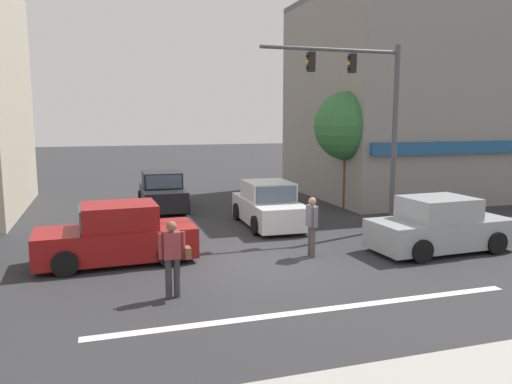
# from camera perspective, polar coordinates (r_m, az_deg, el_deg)

# --- Properties ---
(ground_plane) EXTENTS (120.00, 120.00, 0.00)m
(ground_plane) POSITION_cam_1_polar(r_m,az_deg,el_deg) (13.40, 0.70, -8.07)
(ground_plane) COLOR #2B2B2D
(lane_marking_stripe) EXTENTS (9.00, 0.24, 0.01)m
(lane_marking_stripe) POSITION_cam_1_polar(r_m,az_deg,el_deg) (10.31, 6.93, -13.27)
(lane_marking_stripe) COLOR silver
(lane_marking_stripe) RESTS_ON ground
(building_right_corner) EXTENTS (12.34, 9.21, 9.65)m
(building_right_corner) POSITION_cam_1_polar(r_m,az_deg,el_deg) (27.13, 19.09, 10.12)
(building_right_corner) COLOR gray
(building_right_corner) RESTS_ON ground
(street_tree) EXTENTS (2.89, 2.89, 4.94)m
(street_tree) POSITION_cam_1_polar(r_m,az_deg,el_deg) (21.37, 10.49, 7.39)
(street_tree) COLOR #4C3823
(street_tree) RESTS_ON ground
(traffic_light_mast) EXTENTS (4.89, 0.25, 6.20)m
(traffic_light_mast) POSITION_cam_1_polar(r_m,az_deg,el_deg) (17.07, 12.90, 9.46)
(traffic_light_mast) COLOR #47474C
(traffic_light_mast) RESTS_ON ground
(sedan_crossing_leftbound) EXTENTS (1.96, 4.14, 1.58)m
(sedan_crossing_leftbound) POSITION_cam_1_polar(r_m,az_deg,el_deg) (17.80, 1.44, -1.59)
(sedan_crossing_leftbound) COLOR silver
(sedan_crossing_leftbound) RESTS_ON ground
(sedan_parked_curbside) EXTENTS (4.16, 2.00, 1.58)m
(sedan_parked_curbside) POSITION_cam_1_polar(r_m,az_deg,el_deg) (13.76, -15.61, -4.89)
(sedan_parked_curbside) COLOR maroon
(sedan_parked_curbside) RESTS_ON ground
(sedan_approaching_near) EXTENTS (1.96, 4.14, 1.58)m
(sedan_approaching_near) POSITION_cam_1_polar(r_m,az_deg,el_deg) (21.44, -10.66, -0.02)
(sedan_approaching_near) COLOR black
(sedan_approaching_near) RESTS_ON ground
(sedan_crossing_rightbound) EXTENTS (4.17, 2.01, 1.58)m
(sedan_crossing_rightbound) POSITION_cam_1_polar(r_m,az_deg,el_deg) (15.32, 20.23, -3.76)
(sedan_crossing_rightbound) COLOR #999EA3
(sedan_crossing_rightbound) RESTS_ON ground
(pedestrian_mid_crossing) EXTENTS (0.67, 0.29, 1.67)m
(pedestrian_mid_crossing) POSITION_cam_1_polar(r_m,az_deg,el_deg) (10.78, -9.43, -7.04)
(pedestrian_mid_crossing) COLOR #333338
(pedestrian_mid_crossing) RESTS_ON ground
(pedestrian_far_side) EXTENTS (0.22, 0.57, 1.67)m
(pedestrian_far_side) POSITION_cam_1_polar(r_m,az_deg,el_deg) (13.82, 6.41, -3.56)
(pedestrian_far_side) COLOR #4C4742
(pedestrian_far_side) RESTS_ON ground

